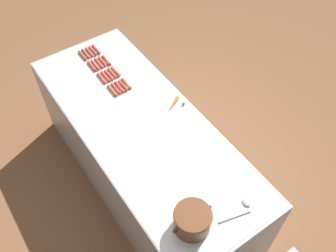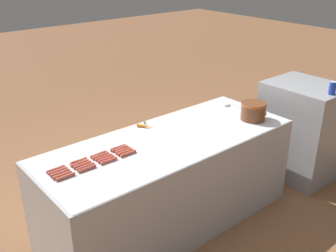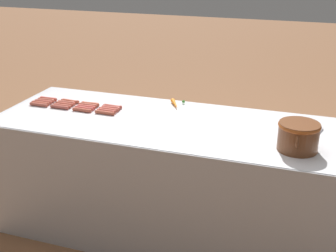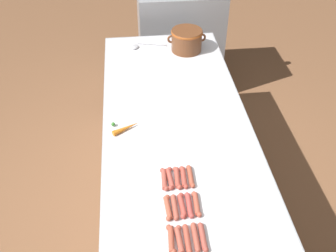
{
  "view_description": "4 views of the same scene",
  "coord_description": "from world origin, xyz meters",
  "px_view_note": "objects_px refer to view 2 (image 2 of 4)",
  "views": [
    {
      "loc": [
        0.84,
        1.56,
        3.0
      ],
      "look_at": [
        -0.13,
        0.16,
        0.88
      ],
      "focal_mm": 39.83,
      "sensor_mm": 36.0,
      "label": 1
    },
    {
      "loc": [
        2.24,
        -1.88,
        2.27
      ],
      "look_at": [
        -0.09,
        0.06,
        0.9
      ],
      "focal_mm": 42.11,
      "sensor_mm": 36.0,
      "label": 2
    },
    {
      "loc": [
        2.56,
        0.89,
        1.9
      ],
      "look_at": [
        0.1,
        0.07,
        0.84
      ],
      "focal_mm": 47.46,
      "sensor_mm": 36.0,
      "label": 3
    },
    {
      "loc": [
        -0.24,
        -1.71,
        2.29
      ],
      "look_at": [
        -0.07,
        -0.12,
        0.93
      ],
      "focal_mm": 41.52,
      "sensor_mm": 36.0,
      "label": 4
    }
  ],
  "objects_px": {
    "hot_dog_12": "(62,175)",
    "hot_dog_18": "(109,161)",
    "hot_dog_13": "(85,167)",
    "hot_dog_9": "(82,165)",
    "hot_dog_1": "(78,161)",
    "hot_dog_8": "(60,173)",
    "back_cabinet": "(301,130)",
    "hot_dog_15": "(125,152)",
    "hot_dog_4": "(58,171)",
    "hot_dog_3": "(118,148)",
    "hot_dog_5": "(80,163)",
    "hot_dog_7": "(121,149)",
    "hot_dog_19": "(128,154)",
    "soda_can": "(333,88)",
    "hot_dog_11": "(123,150)",
    "hot_dog_17": "(87,169)",
    "hot_dog_10": "(104,157)",
    "serving_spoon": "(231,106)",
    "hot_dog_0": "(56,169)",
    "hot_dog_6": "(101,156)",
    "bean_pot": "(253,110)",
    "carrot": "(146,126)",
    "hot_dog_14": "(106,159)",
    "hot_dog_16": "(66,177)",
    "hot_dog_2": "(99,154)"
  },
  "relations": [
    {
      "from": "hot_dog_0",
      "to": "bean_pot",
      "type": "xyz_separation_m",
      "value": [
        0.3,
        1.8,
        0.08
      ]
    },
    {
      "from": "hot_dog_9",
      "to": "hot_dog_1",
      "type": "bearing_deg",
      "value": 175.69
    },
    {
      "from": "hot_dog_10",
      "to": "hot_dog_18",
      "type": "bearing_deg",
      "value": 1.19
    },
    {
      "from": "hot_dog_8",
      "to": "hot_dog_9",
      "type": "relative_size",
      "value": 1.0
    },
    {
      "from": "hot_dog_17",
      "to": "hot_dog_4",
      "type": "bearing_deg",
      "value": -120.25
    },
    {
      "from": "hot_dog_0",
      "to": "hot_dog_6",
      "type": "bearing_deg",
      "value": 84.63
    },
    {
      "from": "serving_spoon",
      "to": "bean_pot",
      "type": "bearing_deg",
      "value": -14.17
    },
    {
      "from": "hot_dog_18",
      "to": "back_cabinet",
      "type": "bearing_deg",
      "value": 84.52
    },
    {
      "from": "bean_pot",
      "to": "hot_dog_4",
      "type": "bearing_deg",
      "value": -98.37
    },
    {
      "from": "hot_dog_5",
      "to": "hot_dog_7",
      "type": "distance_m",
      "value": 0.35
    },
    {
      "from": "hot_dog_9",
      "to": "hot_dog_11",
      "type": "height_order",
      "value": "same"
    },
    {
      "from": "hot_dog_15",
      "to": "hot_dog_4",
      "type": "bearing_deg",
      "value": -97.24
    },
    {
      "from": "hot_dog_9",
      "to": "serving_spoon",
      "type": "xyz_separation_m",
      "value": [
        -0.11,
        1.72,
        -0.0
      ]
    },
    {
      "from": "hot_dog_0",
      "to": "hot_dog_5",
      "type": "distance_m",
      "value": 0.17
    },
    {
      "from": "hot_dog_2",
      "to": "hot_dog_6",
      "type": "xyz_separation_m",
      "value": [
        0.03,
        -0.0,
        0.0
      ]
    },
    {
      "from": "hot_dog_9",
      "to": "hot_dog_18",
      "type": "distance_m",
      "value": 0.19
    },
    {
      "from": "hot_dog_14",
      "to": "carrot",
      "type": "distance_m",
      "value": 0.65
    },
    {
      "from": "hot_dog_13",
      "to": "hot_dog_1",
      "type": "bearing_deg",
      "value": 179.57
    },
    {
      "from": "hot_dog_2",
      "to": "bean_pot",
      "type": "relative_size",
      "value": 0.51
    },
    {
      "from": "hot_dog_3",
      "to": "hot_dog_12",
      "type": "relative_size",
      "value": 1.0
    },
    {
      "from": "hot_dog_4",
      "to": "hot_dog_6",
      "type": "distance_m",
      "value": 0.35
    },
    {
      "from": "back_cabinet",
      "to": "carrot",
      "type": "height_order",
      "value": "back_cabinet"
    },
    {
      "from": "hot_dog_3",
      "to": "hot_dog_5",
      "type": "distance_m",
      "value": 0.35
    },
    {
      "from": "hot_dog_12",
      "to": "soda_can",
      "type": "xyz_separation_m",
      "value": [
        0.56,
        2.49,
        0.24
      ]
    },
    {
      "from": "hot_dog_11",
      "to": "hot_dog_7",
      "type": "bearing_deg",
      "value": 178.3
    },
    {
      "from": "bean_pot",
      "to": "hot_dog_14",
      "type": "bearing_deg",
      "value": -97.72
    },
    {
      "from": "hot_dog_1",
      "to": "hot_dog_16",
      "type": "bearing_deg",
      "value": -51.08
    },
    {
      "from": "hot_dog_12",
      "to": "hot_dog_13",
      "type": "height_order",
      "value": "same"
    },
    {
      "from": "hot_dog_7",
      "to": "hot_dog_19",
      "type": "distance_m",
      "value": 0.1
    },
    {
      "from": "hot_dog_3",
      "to": "hot_dog_8",
      "type": "height_order",
      "value": "same"
    },
    {
      "from": "hot_dog_13",
      "to": "hot_dog_15",
      "type": "distance_m",
      "value": 0.35
    },
    {
      "from": "hot_dog_18",
      "to": "serving_spoon",
      "type": "distance_m",
      "value": 1.55
    },
    {
      "from": "hot_dog_7",
      "to": "hot_dog_13",
      "type": "relative_size",
      "value": 1.0
    },
    {
      "from": "hot_dog_1",
      "to": "hot_dog_19",
      "type": "xyz_separation_m",
      "value": [
        0.14,
        0.35,
        0.0
      ]
    },
    {
      "from": "hot_dog_5",
      "to": "hot_dog_14",
      "type": "bearing_deg",
      "value": 68.87
    },
    {
      "from": "hot_dog_10",
      "to": "bean_pot",
      "type": "bearing_deg",
      "value": 80.99
    },
    {
      "from": "hot_dog_7",
      "to": "hot_dog_1",
      "type": "bearing_deg",
      "value": -95.62
    },
    {
      "from": "soda_can",
      "to": "hot_dog_15",
      "type": "bearing_deg",
      "value": -105.9
    },
    {
      "from": "hot_dog_12",
      "to": "hot_dog_3",
      "type": "bearing_deg",
      "value": 100.93
    },
    {
      "from": "hot_dog_16",
      "to": "hot_dog_10",
      "type": "bearing_deg",
      "value": 101.28
    },
    {
      "from": "bean_pot",
      "to": "hot_dog_7",
      "type": "bearing_deg",
      "value": -101.78
    },
    {
      "from": "hot_dog_0",
      "to": "hot_dog_16",
      "type": "height_order",
      "value": "same"
    },
    {
      "from": "hot_dog_12",
      "to": "hot_dog_18",
      "type": "height_order",
      "value": "same"
    },
    {
      "from": "hot_dog_1",
      "to": "hot_dog_19",
      "type": "distance_m",
      "value": 0.37
    },
    {
      "from": "hot_dog_1",
      "to": "hot_dog_10",
      "type": "height_order",
      "value": "same"
    },
    {
      "from": "carrot",
      "to": "soda_can",
      "type": "distance_m",
      "value": 1.79
    },
    {
      "from": "hot_dog_6",
      "to": "hot_dog_9",
      "type": "distance_m",
      "value": 0.18
    },
    {
      "from": "hot_dog_13",
      "to": "carrot",
      "type": "bearing_deg",
      "value": 110.55
    },
    {
      "from": "hot_dog_10",
      "to": "serving_spoon",
      "type": "distance_m",
      "value": 1.54
    },
    {
      "from": "soda_can",
      "to": "hot_dog_17",
      "type": "bearing_deg",
      "value": -102.77
    }
  ]
}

